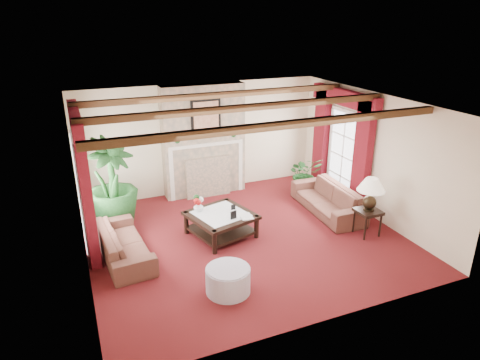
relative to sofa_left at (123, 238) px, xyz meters
name	(u,v)px	position (x,y,z in m)	size (l,w,h in m)	color
floor	(245,238)	(2.35, -0.20, -0.38)	(6.00, 6.00, 0.00)	#480E0C
ceiling	(246,104)	(2.35, -0.20, 2.32)	(6.00, 6.00, 0.00)	white
back_wall	(201,139)	(2.35, 2.55, 0.97)	(6.00, 0.02, 2.70)	beige
left_wall	(78,199)	(-0.65, -0.20, 0.97)	(0.02, 5.50, 2.70)	beige
right_wall	(373,156)	(5.35, -0.20, 0.97)	(0.02, 5.50, 2.70)	beige
ceiling_beams	(246,108)	(2.35, -0.20, 2.26)	(6.00, 3.00, 0.12)	#372311
fireplace	(202,84)	(2.35, 2.35, 2.32)	(2.00, 0.52, 2.70)	tan
french_door_left	(71,138)	(-0.62, 0.80, 1.75)	(0.10, 1.10, 2.16)	white
french_door_right	(348,111)	(5.32, 0.80, 1.75)	(0.10, 1.10, 2.16)	white
curtains_left	(74,115)	(-0.51, 0.80, 2.17)	(0.20, 2.40, 2.55)	#550B13
curtains_right	(345,93)	(5.21, 0.80, 2.17)	(0.20, 2.40, 2.55)	#550B13
sofa_left	(123,238)	(0.00, 0.00, 0.00)	(0.71, 1.97, 0.76)	#350E19
sofa_right	(328,195)	(4.56, 0.21, 0.03)	(0.71, 2.12, 0.82)	#350E19
potted_palm	(113,201)	(0.03, 1.44, 0.15)	(2.03, 2.11, 1.05)	black
small_plant	(305,178)	(4.69, 1.47, -0.02)	(0.99, 1.06, 0.72)	black
coffee_table	(221,225)	(1.94, 0.08, -0.14)	(1.17, 1.17, 0.48)	black
side_table	(367,222)	(4.69, -1.01, -0.11)	(0.46, 0.46, 0.54)	black
ottoman	(228,280)	(1.39, -1.74, -0.17)	(0.72, 0.72, 0.42)	#9E97AB
table_lamp	(370,194)	(4.69, -1.01, 0.52)	(0.55, 0.55, 0.70)	black
flower_vase	(198,207)	(1.57, 0.37, 0.20)	(0.24, 0.25, 0.20)	silver
book	(240,211)	(2.23, -0.24, 0.26)	(0.23, 0.04, 0.32)	black
photo_frame_a	(233,215)	(2.09, -0.23, 0.19)	(0.13, 0.02, 0.17)	black
photo_frame_b	(233,207)	(2.24, 0.16, 0.16)	(0.09, 0.02, 0.12)	black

